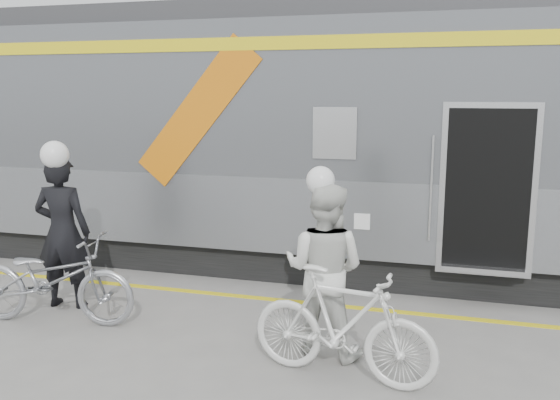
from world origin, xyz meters
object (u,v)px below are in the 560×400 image
(man, at_px, (63,232))
(bicycle_right, at_px, (342,325))
(bicycle_left, at_px, (51,279))
(woman, at_px, (324,270))

(man, bearing_deg, bicycle_right, 157.31)
(man, height_order, bicycle_left, man)
(man, height_order, bicycle_right, man)
(bicycle_left, relative_size, woman, 1.12)
(woman, height_order, bicycle_right, woman)
(woman, distance_m, bicycle_right, 0.73)
(man, bearing_deg, bicycle_left, 102.12)
(bicycle_left, bearing_deg, man, 12.12)
(bicycle_left, bearing_deg, bicycle_right, -105.23)
(bicycle_right, bearing_deg, woman, 37.87)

